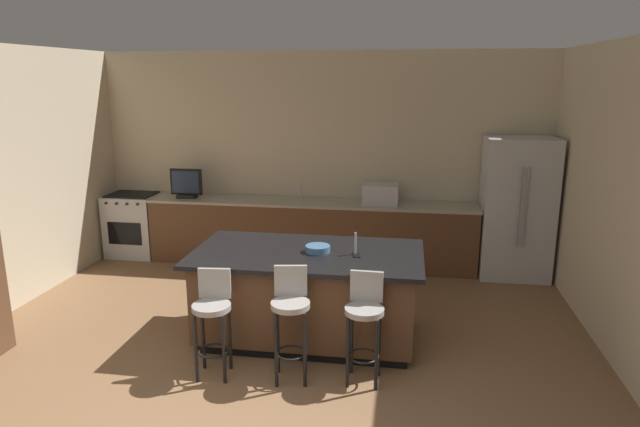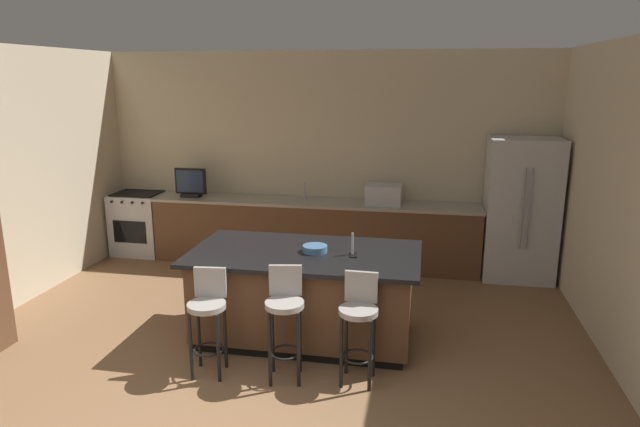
{
  "view_description": "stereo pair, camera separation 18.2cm",
  "coord_description": "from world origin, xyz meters",
  "px_view_note": "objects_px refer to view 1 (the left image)",
  "views": [
    {
      "loc": [
        1.23,
        -2.87,
        2.61
      ],
      "look_at": [
        0.27,
        3.22,
        1.09
      ],
      "focal_mm": 31.14,
      "sensor_mm": 36.0,
      "label": 1
    },
    {
      "loc": [
        1.41,
        -2.84,
        2.61
      ],
      "look_at": [
        0.27,
        3.22,
        1.09
      ],
      "focal_mm": 31.14,
      "sensor_mm": 36.0,
      "label": 2
    }
  ],
  "objects_px": {
    "fruit_bowl": "(318,249)",
    "cell_phone": "(356,255)",
    "tv_monitor": "(186,184)",
    "bar_stool_center": "(291,313)",
    "range_oven": "(134,225)",
    "bar_stool_left": "(213,314)",
    "bar_stool_right": "(365,318)",
    "microwave": "(381,194)",
    "refrigerator": "(516,208)",
    "kitchen_island": "(308,294)"
  },
  "relations": [
    {
      "from": "fruit_bowl",
      "to": "cell_phone",
      "type": "relative_size",
      "value": 1.64
    },
    {
      "from": "tv_monitor",
      "to": "bar_stool_center",
      "type": "bearing_deg",
      "value": -54.55
    },
    {
      "from": "range_oven",
      "to": "fruit_bowl",
      "type": "bearing_deg",
      "value": -35.94
    },
    {
      "from": "tv_monitor",
      "to": "bar_stool_left",
      "type": "relative_size",
      "value": 0.48
    },
    {
      "from": "bar_stool_center",
      "to": "bar_stool_right",
      "type": "bearing_deg",
      "value": -3.86
    },
    {
      "from": "microwave",
      "to": "fruit_bowl",
      "type": "relative_size",
      "value": 1.95
    },
    {
      "from": "bar_stool_right",
      "to": "fruit_bowl",
      "type": "height_order",
      "value": "fruit_bowl"
    },
    {
      "from": "fruit_bowl",
      "to": "bar_stool_right",
      "type": "bearing_deg",
      "value": -54.24
    },
    {
      "from": "refrigerator",
      "to": "cell_phone",
      "type": "xyz_separation_m",
      "value": [
        -1.9,
        -2.29,
        -0.0
      ]
    },
    {
      "from": "tv_monitor",
      "to": "bar_stool_center",
      "type": "distance_m",
      "value": 3.77
    },
    {
      "from": "cell_phone",
      "to": "range_oven",
      "type": "bearing_deg",
      "value": 137.86
    },
    {
      "from": "bar_stool_right",
      "to": "cell_phone",
      "type": "height_order",
      "value": "bar_stool_right"
    },
    {
      "from": "microwave",
      "to": "bar_stool_right",
      "type": "distance_m",
      "value": 3.06
    },
    {
      "from": "tv_monitor",
      "to": "fruit_bowl",
      "type": "bearing_deg",
      "value": -44.51
    },
    {
      "from": "fruit_bowl",
      "to": "microwave",
      "type": "bearing_deg",
      "value": 77.62
    },
    {
      "from": "kitchen_island",
      "to": "bar_stool_center",
      "type": "height_order",
      "value": "bar_stool_center"
    },
    {
      "from": "bar_stool_right",
      "to": "fruit_bowl",
      "type": "bearing_deg",
      "value": 127.65
    },
    {
      "from": "cell_phone",
      "to": "bar_stool_center",
      "type": "bearing_deg",
      "value": -131.9
    },
    {
      "from": "kitchen_island",
      "to": "bar_stool_left",
      "type": "xyz_separation_m",
      "value": [
        -0.7,
        -0.83,
        0.1
      ]
    },
    {
      "from": "cell_phone",
      "to": "kitchen_island",
      "type": "bearing_deg",
      "value": 167.65
    },
    {
      "from": "bar_stool_right",
      "to": "tv_monitor",
      "type": "bearing_deg",
      "value": 135.23
    },
    {
      "from": "microwave",
      "to": "range_oven",
      "type": "bearing_deg",
      "value": -179.98
    },
    {
      "from": "refrigerator",
      "to": "cell_phone",
      "type": "height_order",
      "value": "refrigerator"
    },
    {
      "from": "bar_stool_left",
      "to": "fruit_bowl",
      "type": "distance_m",
      "value": 1.23
    },
    {
      "from": "microwave",
      "to": "refrigerator",
      "type": "bearing_deg",
      "value": -1.37
    },
    {
      "from": "kitchen_island",
      "to": "fruit_bowl",
      "type": "bearing_deg",
      "value": 7.95
    },
    {
      "from": "tv_monitor",
      "to": "bar_stool_right",
      "type": "relative_size",
      "value": 0.47
    },
    {
      "from": "kitchen_island",
      "to": "bar_stool_left",
      "type": "height_order",
      "value": "bar_stool_left"
    },
    {
      "from": "bar_stool_center",
      "to": "cell_phone",
      "type": "height_order",
      "value": "bar_stool_center"
    },
    {
      "from": "refrigerator",
      "to": "bar_stool_right",
      "type": "height_order",
      "value": "refrigerator"
    },
    {
      "from": "fruit_bowl",
      "to": "range_oven",
      "type": "bearing_deg",
      "value": 144.06
    },
    {
      "from": "bar_stool_center",
      "to": "fruit_bowl",
      "type": "height_order",
      "value": "bar_stool_center"
    },
    {
      "from": "kitchen_island",
      "to": "refrigerator",
      "type": "xyz_separation_m",
      "value": [
        2.39,
        2.26,
        0.46
      ]
    },
    {
      "from": "range_oven",
      "to": "tv_monitor",
      "type": "height_order",
      "value": "tv_monitor"
    },
    {
      "from": "microwave",
      "to": "cell_phone",
      "type": "relative_size",
      "value": 3.2
    },
    {
      "from": "refrigerator",
      "to": "bar_stool_left",
      "type": "relative_size",
      "value": 1.93
    },
    {
      "from": "microwave",
      "to": "tv_monitor",
      "type": "height_order",
      "value": "tv_monitor"
    },
    {
      "from": "kitchen_island",
      "to": "microwave",
      "type": "height_order",
      "value": "microwave"
    },
    {
      "from": "cell_phone",
      "to": "microwave",
      "type": "bearing_deg",
      "value": 78.44
    },
    {
      "from": "range_oven",
      "to": "bar_stool_left",
      "type": "height_order",
      "value": "bar_stool_left"
    },
    {
      "from": "tv_monitor",
      "to": "cell_phone",
      "type": "xyz_separation_m",
      "value": [
        2.66,
        -2.28,
        -0.18
      ]
    },
    {
      "from": "kitchen_island",
      "to": "bar_stool_right",
      "type": "height_order",
      "value": "bar_stool_right"
    },
    {
      "from": "refrigerator",
      "to": "cell_phone",
      "type": "relative_size",
      "value": 12.4
    },
    {
      "from": "bar_stool_center",
      "to": "bar_stool_right",
      "type": "relative_size",
      "value": 1.04
    },
    {
      "from": "refrigerator",
      "to": "bar_stool_left",
      "type": "distance_m",
      "value": 4.39
    },
    {
      "from": "microwave",
      "to": "bar_stool_center",
      "type": "xyz_separation_m",
      "value": [
        -0.61,
        -3.09,
        -0.44
      ]
    },
    {
      "from": "range_oven",
      "to": "tv_monitor",
      "type": "bearing_deg",
      "value": -3.31
    },
    {
      "from": "bar_stool_right",
      "to": "fruit_bowl",
      "type": "xyz_separation_m",
      "value": [
        -0.53,
        0.74,
        0.37
      ]
    },
    {
      "from": "kitchen_island",
      "to": "tv_monitor",
      "type": "height_order",
      "value": "tv_monitor"
    },
    {
      "from": "fruit_bowl",
      "to": "cell_phone",
      "type": "distance_m",
      "value": 0.39
    }
  ]
}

